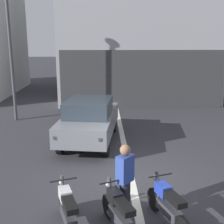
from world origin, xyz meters
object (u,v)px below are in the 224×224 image
(street_lamp, at_px, (10,38))
(motorcycle_blue_row_centre, at_px, (167,204))
(car_grey_crossing_near, at_px, (90,119))
(motorcycle_white_row_leftmost, at_px, (68,210))
(motorcycle_black_row_left_mid, at_px, (119,212))
(person_by_motorcycles, at_px, (125,182))

(street_lamp, bearing_deg, motorcycle_blue_row_centre, -56.54)
(car_grey_crossing_near, distance_m, motorcycle_white_row_leftmost, 5.25)
(motorcycle_black_row_left_mid, relative_size, person_by_motorcycles, 0.95)
(car_grey_crossing_near, distance_m, person_by_motorcycles, 4.94)
(person_by_motorcycles, bearing_deg, car_grey_crossing_near, 101.00)
(car_grey_crossing_near, distance_m, motorcycle_blue_row_centre, 5.41)
(street_lamp, relative_size, motorcycle_blue_row_centre, 3.85)
(street_lamp, distance_m, motorcycle_white_row_leftmost, 9.67)
(street_lamp, relative_size, motorcycle_white_row_leftmost, 3.85)
(car_grey_crossing_near, relative_size, motorcycle_white_row_leftmost, 2.68)
(car_grey_crossing_near, xyz_separation_m, motorcycle_black_row_left_mid, (0.79, -5.32, -0.43))
(car_grey_crossing_near, xyz_separation_m, street_lamp, (-3.65, 3.16, 2.92))
(person_by_motorcycles, bearing_deg, street_lamp, 119.83)
(motorcycle_white_row_leftmost, distance_m, motorcycle_black_row_left_mid, 1.01)
(motorcycle_blue_row_centre, bearing_deg, motorcycle_white_row_leftmost, -176.09)
(street_lamp, xyz_separation_m, motorcycle_white_row_leftmost, (3.44, -8.39, -3.35))
(motorcycle_white_row_leftmost, height_order, person_by_motorcycles, person_by_motorcycles)
(person_by_motorcycles, bearing_deg, motorcycle_black_row_left_mid, -107.35)
(car_grey_crossing_near, bearing_deg, street_lamp, 139.09)
(car_grey_crossing_near, relative_size, street_lamp, 0.70)
(car_grey_crossing_near, height_order, person_by_motorcycles, person_by_motorcycles)
(car_grey_crossing_near, height_order, motorcycle_blue_row_centre, car_grey_crossing_near)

